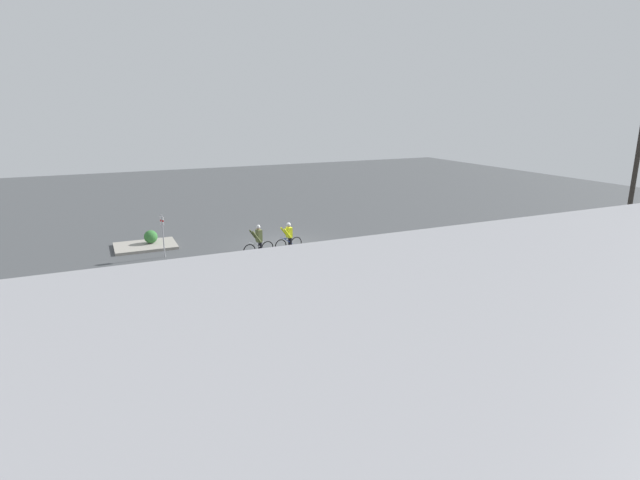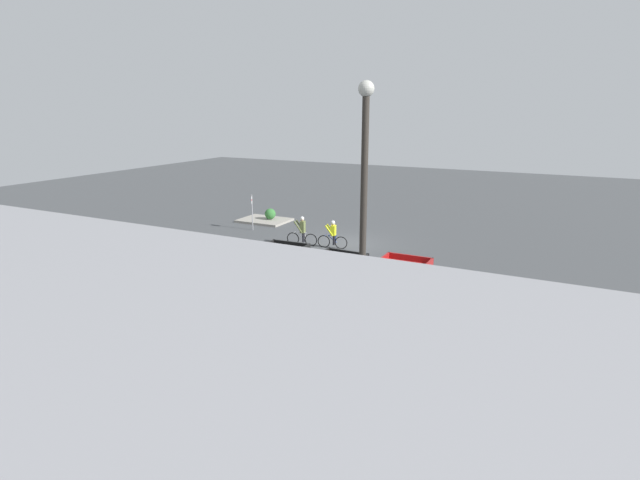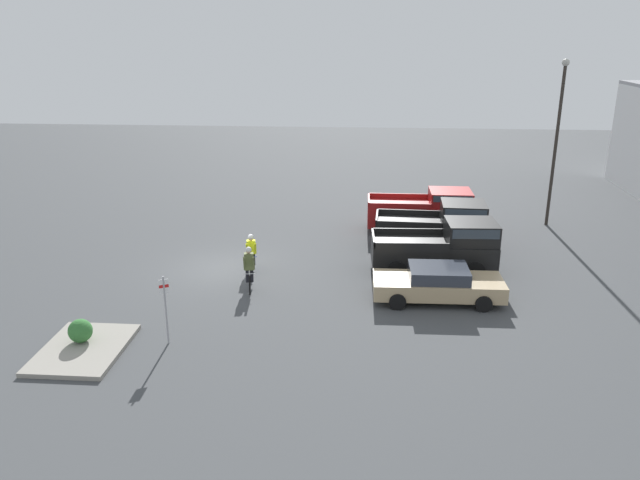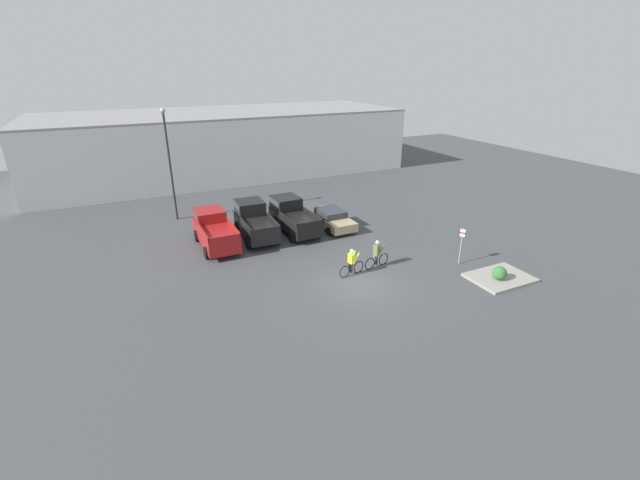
# 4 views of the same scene
# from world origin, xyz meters

# --- Properties ---
(ground_plane) EXTENTS (80.00, 80.00, 0.00)m
(ground_plane) POSITION_xyz_m (0.00, 0.00, 0.00)
(ground_plane) COLOR #424447
(pickup_truck_0) EXTENTS (2.21, 5.03, 2.10)m
(pickup_truck_0) POSITION_xyz_m (-5.80, 8.87, 1.09)
(pickup_truck_0) COLOR maroon
(pickup_truck_0) RESTS_ON ground_plane
(pickup_truck_1) EXTENTS (2.36, 4.91, 2.27)m
(pickup_truck_1) POSITION_xyz_m (-2.98, 9.24, 1.17)
(pickup_truck_1) COLOR black
(pickup_truck_1) RESTS_ON ground_plane
(pickup_truck_2) EXTENTS (2.34, 5.07, 2.21)m
(pickup_truck_2) POSITION_xyz_m (-0.21, 9.12, 1.14)
(pickup_truck_2) COLOR black
(pickup_truck_2) RESTS_ON ground_plane
(sedan_0) EXTENTS (2.07, 4.79, 1.31)m
(sedan_0) POSITION_xyz_m (2.60, 8.62, 0.67)
(sedan_0) COLOR tan
(sedan_0) RESTS_ON ground_plane
(cyclist_0) EXTENTS (1.81, 0.53, 1.71)m
(cyclist_0) POSITION_xyz_m (1.98, 1.46, 0.83)
(cyclist_0) COLOR black
(cyclist_0) RESTS_ON ground_plane
(cyclist_1) EXTENTS (1.72, 0.53, 1.61)m
(cyclist_1) POSITION_xyz_m (0.15, 1.22, 0.79)
(cyclist_1) COLOR black
(cyclist_1) RESTS_ON ground_plane
(fire_lane_sign) EXTENTS (0.16, 0.28, 2.31)m
(fire_lane_sign) POSITION_xyz_m (6.64, -0.33, 1.40)
(fire_lane_sign) COLOR #9E9EA3
(fire_lane_sign) RESTS_ON ground_plane
(lamppost) EXTENTS (0.36, 0.36, 8.24)m
(lamppost) POSITION_xyz_m (-7.31, 15.20, 4.73)
(lamppost) COLOR #2D2823
(lamppost) RESTS_ON ground_plane
(curb_island) EXTENTS (3.36, 2.51, 0.15)m
(curb_island) POSITION_xyz_m (7.37, -2.82, 0.07)
(curb_island) COLOR gray
(curb_island) RESTS_ON ground_plane
(shrub) EXTENTS (0.76, 0.76, 0.76)m
(shrub) POSITION_xyz_m (7.01, -3.03, 0.53)
(shrub) COLOR #337033
(shrub) RESTS_ON curb_island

